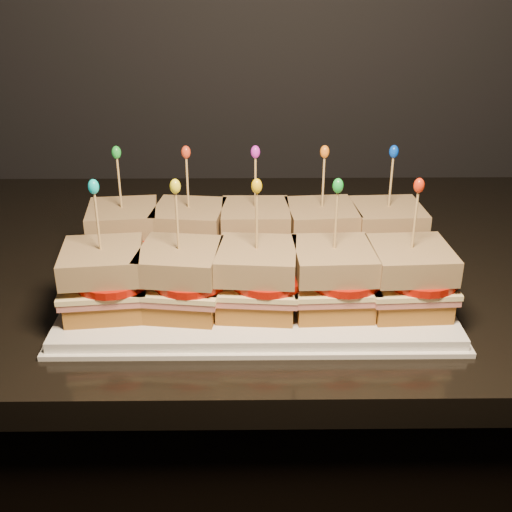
{
  "coord_description": "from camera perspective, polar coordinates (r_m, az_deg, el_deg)",
  "views": [
    {
      "loc": [
        -0.37,
        0.79,
        1.32
      ],
      "look_at": [
        -0.36,
        1.52,
        0.98
      ],
      "focal_mm": 45.0,
      "sensor_mm": 36.0,
      "label": 1
    }
  ],
  "objects": [
    {
      "name": "sandwich_6_bread_bot",
      "position": [
        0.77,
        -6.63,
        -3.85
      ],
      "size": [
        0.1,
        0.1,
        0.02
      ],
      "primitive_type": "cube",
      "rotation": [
        0.0,
        0.0,
        -0.13
      ],
      "color": "brown",
      "rests_on": "platter"
    },
    {
      "name": "sandwich_6_pick",
      "position": [
        0.72,
        -7.0,
        2.8
      ],
      "size": [
        0.0,
        0.0,
        0.09
      ],
      "primitive_type": "cylinder",
      "color": "tan",
      "rests_on": "sandwich_6_bread_top"
    },
    {
      "name": "sandwich_1_bread_bot",
      "position": [
        0.88,
        -5.82,
        0.36
      ],
      "size": [
        0.1,
        0.1,
        0.02
      ],
      "primitive_type": "cube",
      "rotation": [
        0.0,
        0.0,
        -0.12
      ],
      "color": "brown",
      "rests_on": "platter"
    },
    {
      "name": "sandwich_1_ham",
      "position": [
        0.88,
        -5.87,
        1.32
      ],
      "size": [
        0.11,
        0.1,
        0.01
      ],
      "primitive_type": "cube",
      "rotation": [
        0.0,
        0.0,
        -0.12
      ],
      "color": "#B7675A",
      "rests_on": "sandwich_1_bread_bot"
    },
    {
      "name": "sandwich_1_pick",
      "position": [
        0.85,
        -6.1,
        6.24
      ],
      "size": [
        0.0,
        0.0,
        0.09
      ],
      "primitive_type": "cylinder",
      "color": "tan",
      "rests_on": "sandwich_1_bread_top"
    },
    {
      "name": "sandwich_3_tomato",
      "position": [
        0.87,
        6.63,
        2.09
      ],
      "size": [
        0.09,
        0.09,
        0.01
      ],
      "primitive_type": "cylinder",
      "color": "#AD1307",
      "rests_on": "sandwich_3_cheese"
    },
    {
      "name": "sandwich_7_tomato",
      "position": [
        0.74,
        0.99,
        -1.98
      ],
      "size": [
        0.09,
        0.09,
        0.01
      ],
      "primitive_type": "cylinder",
      "color": "#AD1307",
      "rests_on": "sandwich_7_cheese"
    },
    {
      "name": "sandwich_5_ham",
      "position": [
        0.77,
        -13.28,
        -2.75
      ],
      "size": [
        0.11,
        0.1,
        0.01
      ],
      "primitive_type": "cube",
      "rotation": [
        0.0,
        0.0,
        0.11
      ],
      "color": "#B7675A",
      "rests_on": "sandwich_5_bread_bot"
    },
    {
      "name": "sandwich_2_tomato",
      "position": [
        0.86,
        0.75,
        2.08
      ],
      "size": [
        0.09,
        0.09,
        0.01
      ],
      "primitive_type": "cylinder",
      "color": "#AD1307",
      "rests_on": "sandwich_2_cheese"
    },
    {
      "name": "sandwich_5_bread_top",
      "position": [
        0.76,
        -13.53,
        -0.46
      ],
      "size": [
        0.1,
        0.1,
        0.03
      ],
      "primitive_type": "cube",
      "rotation": [
        0.0,
        0.0,
        0.11
      ],
      "color": "#4E2B10",
      "rests_on": "sandwich_5_tomato"
    },
    {
      "name": "sandwich_7_bread_top",
      "position": [
        0.74,
        0.06,
        -0.4
      ],
      "size": [
        0.1,
        0.1,
        0.03
      ],
      "primitive_type": "cube",
      "rotation": [
        0.0,
        0.0,
        -0.08
      ],
      "color": "#4E2B10",
      "rests_on": "sandwich_7_tomato"
    },
    {
      "name": "sandwich_2_pick",
      "position": [
        0.84,
        -0.05,
        6.3
      ],
      "size": [
        0.0,
        0.0,
        0.09
      ],
      "primitive_type": "cylinder",
      "color": "tan",
      "rests_on": "sandwich_2_bread_top"
    },
    {
      "name": "sandwich_0_ham",
      "position": [
        0.89,
        -11.58,
        1.28
      ],
      "size": [
        0.11,
        0.1,
        0.01
      ],
      "primitive_type": "cube",
      "rotation": [
        0.0,
        0.0,
        0.11
      ],
      "color": "#B7675A",
      "rests_on": "sandwich_0_bread_bot"
    },
    {
      "name": "sandwich_0_frill",
      "position": [
        0.85,
        -12.31,
        8.99
      ],
      "size": [
        0.01,
        0.01,
        0.02
      ],
      "primitive_type": "ellipsoid",
      "color": "green",
      "rests_on": "sandwich_0_pick"
    },
    {
      "name": "sandwich_0_cheese",
      "position": [
        0.89,
        -11.62,
        1.69
      ],
      "size": [
        0.11,
        0.11,
        0.01
      ],
      "primitive_type": "cube",
      "rotation": [
        0.0,
        0.0,
        0.11
      ],
      "color": "#F9E49C",
      "rests_on": "sandwich_0_ham"
    },
    {
      "name": "sandwich_5_pick",
      "position": [
        0.74,
        -13.88,
        2.71
      ],
      "size": [
        0.0,
        0.0,
        0.09
      ],
      "primitive_type": "cylinder",
      "color": "tan",
      "rests_on": "sandwich_5_bread_top"
    },
    {
      "name": "sandwich_6_ham",
      "position": [
        0.76,
        -6.69,
        -2.77
      ],
      "size": [
        0.11,
        0.1,
        0.01
      ],
      "primitive_type": "cube",
      "rotation": [
        0.0,
        0.0,
        -0.13
      ],
      "color": "#B7675A",
      "rests_on": "sandwich_6_bread_bot"
    },
    {
      "name": "sandwich_6_tomato",
      "position": [
        0.74,
        -5.87,
        -2.0
      ],
      "size": [
        0.09,
        0.09,
        0.01
      ],
      "primitive_type": "cylinder",
      "color": "#AD1307",
      "rests_on": "sandwich_6_cheese"
    },
    {
      "name": "sandwich_7_cheese",
      "position": [
        0.75,
        0.06,
        -2.28
      ],
      "size": [
        0.11,
        0.1,
        0.01
      ],
      "primitive_type": "cube",
      "rotation": [
        0.0,
        0.0,
        -0.08
      ],
      "color": "#F9E49C",
      "rests_on": "sandwich_7_ham"
    },
    {
      "name": "sandwich_2_bread_bot",
      "position": [
        0.88,
        -0.05,
        0.39
      ],
      "size": [
        0.09,
        0.09,
        0.02
      ],
      "primitive_type": "cube",
      "rotation": [
        0.0,
        0.0,
        0.0
      ],
      "color": "brown",
      "rests_on": "platter"
    },
    {
      "name": "sandwich_5_tomato",
      "position": [
        0.76,
        -12.59,
        -2.0
      ],
      "size": [
        0.09,
        0.09,
        0.01
      ],
      "primitive_type": "cylinder",
      "color": "#AD1307",
      "rests_on": "sandwich_5_cheese"
    },
    {
      "name": "sandwich_3_frill",
      "position": [
        0.84,
        6.13,
        9.2
      ],
      "size": [
        0.01,
        0.01,
        0.02
      ],
      "primitive_type": "ellipsoid",
      "color": "orange",
      "rests_on": "sandwich_3_pick"
    },
    {
      "name": "sandwich_9_frill",
      "position": [
        0.73,
        14.29,
        6.1
      ],
      "size": [
        0.01,
        0.01,
        0.02
      ],
      "primitive_type": "ellipsoid",
      "color": "red",
      "rests_on": "sandwich_9_pick"
    },
    {
      "name": "sandwich_6_bread_top",
      "position": [
        0.74,
        -6.82,
        -0.44
      ],
      "size": [
        0.1,
        0.1,
        0.03
      ],
      "primitive_type": "cube",
      "rotation": [
        0.0,
        0.0,
        -0.13
      ],
      "color": "#4E2B10",
      "rests_on": "sandwich_6_tomato"
    },
    {
      "name": "sandwich_7_pick",
      "position": [
        0.72,
        0.06,
        2.85
      ],
      "size": [
        0.0,
        0.0,
        0.09
      ],
      "primitive_type": "cylinder",
      "color": "tan",
      "rests_on": "sandwich_7_bread_top"
    },
    {
      "name": "sandwich_1_tomato",
      "position": [
        0.87,
        -5.15,
        2.05
      ],
      "size": [
        0.09,
        0.09,
        0.01
      ],
      "primitive_type": "cylinder",
      "color": "#AD1307",
      "rests_on": "sandwich_1_cheese"
    },
    {
      "name": "sandwich_9_cheese",
      "position": [
        0.77,
        13.38,
        -2.15
      ],
      "size": [
        0.1,
        0.1,
        0.01
      ],
      "primitive_type": "cube",
      "rotation": [
        0.0,
        0.0,
        0.06
      ],
      "color": "#F9E49C",
      "rests_on": "sandwich_9_ham"
    },
    {
      "name": "sandwich_8_ham",
      "position": [
        0.76,
        6.79,
        -2.7
      ],
      "size": [
        0.1,
        0.1,
        0.01
      ],
      "primitive_type": "cube",
      "rotation": [
        0.0,
        0.0,
        0.04
      ],
      "color": "#B7675A",
      "rests_on": "sandwich_8_bread_bot"
    },
    {
      "name": "sandwich_3_bread_top",
      "position": [
        0.87,
        5.85,
        3.45
      ],
      "size": [
        0.1,
        0.1,
        0.03
      ],
      "primitive_type": "cube",
      "rotation": [
        0.0,
        0.0,
        0.09
      ],
      "color": "#4E2B10",
      "rests_on": "sandwich_3_tomato"
    },
    {
      "name": "sandwich_4_bread_top",
      "position": [
        0.88,
        11.63,
        3.42
      ],
      "size": [
        0.09,
        0.09,
        0.03
      ],
      "primitive_type": "cube",
      "rotation": [
        0.0,
        0.0,
        0.05
      ],
      "color": "#4E2B10",
      "rests_on": "sandwich_4_tomato"
    },
    {
      "name": "sandwich_3_pick",
      "position": [
        0.85,
        5.99,
        6.29
      ],
      "size": [
        0.0,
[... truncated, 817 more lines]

